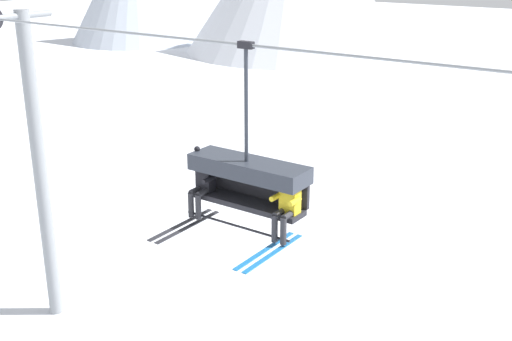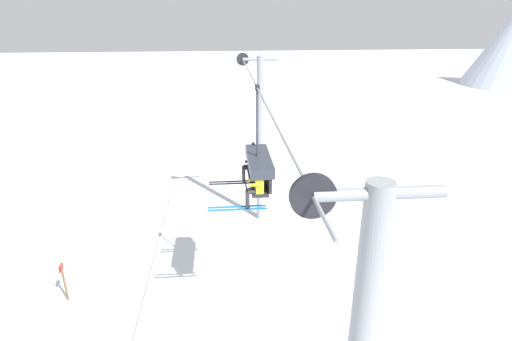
{
  "view_description": "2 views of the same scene",
  "coord_description": "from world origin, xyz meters",
  "px_view_note": "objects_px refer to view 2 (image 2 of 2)",
  "views": [
    {
      "loc": [
        6.39,
        -9.51,
        9.55
      ],
      "look_at": [
        0.26,
        -0.72,
        5.79
      ],
      "focal_mm": 45.0,
      "sensor_mm": 36.0,
      "label": 1
    },
    {
      "loc": [
        11.3,
        -1.83,
        9.99
      ],
      "look_at": [
        0.37,
        -0.86,
        5.59
      ],
      "focal_mm": 28.0,
      "sensor_mm": 36.0,
      "label": 2
    }
  ],
  "objects_px": {
    "trail_sign": "(64,280)",
    "skier_black": "(250,163)",
    "skier_yellow": "(255,187)",
    "chairlift_chair": "(259,165)",
    "lift_tower_near": "(260,138)"
  },
  "relations": [
    {
      "from": "chairlift_chair",
      "to": "trail_sign",
      "type": "height_order",
      "value": "chairlift_chair"
    },
    {
      "from": "skier_yellow",
      "to": "trail_sign",
      "type": "relative_size",
      "value": 1.06
    },
    {
      "from": "lift_tower_near",
      "to": "chairlift_chair",
      "type": "distance_m",
      "value": 7.24
    },
    {
      "from": "lift_tower_near",
      "to": "trail_sign",
      "type": "height_order",
      "value": "lift_tower_near"
    },
    {
      "from": "skier_yellow",
      "to": "trail_sign",
      "type": "xyz_separation_m",
      "value": [
        -2.3,
        -6.79,
        -4.47
      ]
    },
    {
      "from": "lift_tower_near",
      "to": "skier_yellow",
      "type": "distance_m",
      "value": 8.12
    },
    {
      "from": "chairlift_chair",
      "to": "skier_black",
      "type": "height_order",
      "value": "chairlift_chair"
    },
    {
      "from": "chairlift_chair",
      "to": "skier_black",
      "type": "bearing_deg",
      "value": -167.08
    },
    {
      "from": "lift_tower_near",
      "to": "trail_sign",
      "type": "distance_m",
      "value": 10.18
    },
    {
      "from": "trail_sign",
      "to": "skier_black",
      "type": "bearing_deg",
      "value": 86.3
    },
    {
      "from": "skier_black",
      "to": "lift_tower_near",
      "type": "bearing_deg",
      "value": 171.45
    },
    {
      "from": "chairlift_chair",
      "to": "trail_sign",
      "type": "distance_m",
      "value": 8.59
    },
    {
      "from": "chairlift_chair",
      "to": "skier_yellow",
      "type": "bearing_deg",
      "value": -13.37
    },
    {
      "from": "skier_black",
      "to": "skier_yellow",
      "type": "bearing_deg",
      "value": -0.21
    },
    {
      "from": "chairlift_chair",
      "to": "trail_sign",
      "type": "relative_size",
      "value": 2.03
    }
  ]
}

